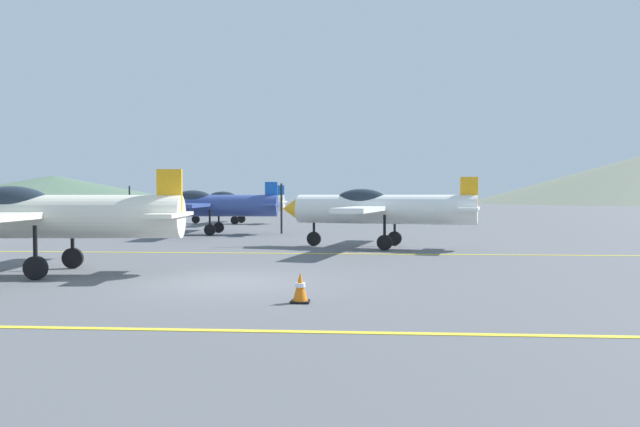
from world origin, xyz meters
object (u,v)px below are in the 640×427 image
airplane_far (205,205)px  traffic_cone_front (300,288)px  car_sedan (367,210)px  airplane_mid (377,208)px  airplane_back (231,202)px  airplane_near (35,215)px

airplane_far → traffic_cone_front: 20.93m
car_sedan → airplane_mid: bearing=-89.5°
airplane_back → car_sedan: bearing=35.4°
airplane_mid → traffic_cone_front: 12.45m
airplane_near → airplane_mid: (9.16, 8.53, 0.00)m
airplane_far → traffic_cone_front: airplane_far is taller
airplane_back → airplane_mid: bearing=-62.1°
airplane_mid → car_sedan: airplane_mid is taller
airplane_back → car_sedan: (9.78, 6.94, -0.71)m
traffic_cone_front → airplane_far: bearing=109.9°
airplane_far → car_sedan: (8.66, 18.43, -0.71)m
airplane_near → car_sedan: size_ratio=1.98×
airplane_far → airplane_back: same height
car_sedan → airplane_far: bearing=-115.2°
airplane_near → airplane_mid: 12.52m
airplane_near → car_sedan: airplane_near is taller
airplane_near → airplane_far: (0.29, 15.92, 0.00)m
airplane_mid → airplane_near: bearing=-137.0°
airplane_far → traffic_cone_front: bearing=-70.1°
airplane_near → car_sedan: 35.51m
car_sedan → traffic_cone_front: size_ratio=7.87×
airplane_far → car_sedan: airplane_far is taller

